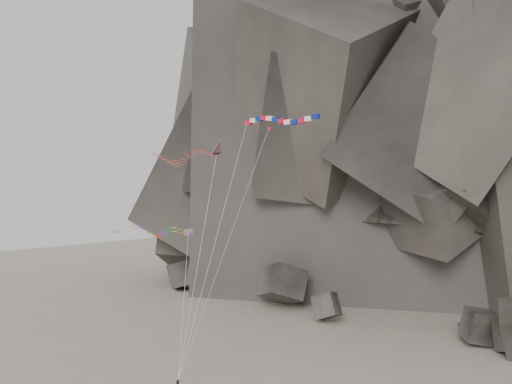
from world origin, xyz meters
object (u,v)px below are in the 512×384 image
Objects in this scene: banner_kite at (279,122)px; parafoil_kite at (146,230)px; delta_kite at (180,156)px; pennant_kite at (245,194)px.

banner_kite is 1.77× the size of parafoil_kite.
delta_kite is 11.96m from pennant_kite.
banner_kite is at bearing 5.69° from delta_kite.
delta_kite is 12.06m from banner_kite.
pennant_kite reaches higher than delta_kite.
pennant_kite reaches higher than parafoil_kite.
banner_kite is at bearing 87.61° from pennant_kite.
pennant_kite is at bearing 3.99° from parafoil_kite.
delta_kite is at bearing 170.33° from pennant_kite.
banner_kite reaches higher than delta_kite.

